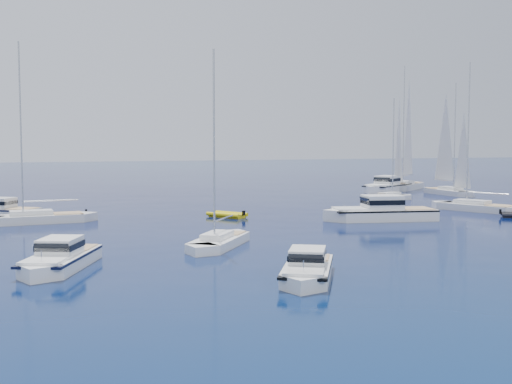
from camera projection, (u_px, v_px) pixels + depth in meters
ground at (391, 249)px, 43.05m from camera, size 400.00×400.00×0.00m
motor_cruiser_near at (307, 279)px, 33.62m from camera, size 5.90×8.03×2.06m
motor_cruiser_left at (60, 269)px, 36.34m from camera, size 5.77×8.89×2.24m
motor_cruiser_centre at (380, 220)px, 58.84m from camera, size 11.54×5.43×2.91m
motor_cruiser_distant at (386, 192)px, 92.49m from camera, size 11.12×8.90×2.91m
sailboat_fore at (219, 246)px, 44.21m from camera, size 7.41×8.96×13.68m
sailboat_mid_r at (476, 211)px, 66.86m from camera, size 6.92×11.01×15.87m
sailboat_mid_l at (37, 223)px, 56.96m from camera, size 11.24×3.57×16.29m
sailboat_centre at (388, 200)px, 78.66m from camera, size 9.01×4.69×12.82m
sailboat_sails_r at (448, 195)px, 87.33m from camera, size 2.95×10.53×15.40m
sailboat_sails_far at (405, 189)px, 97.15m from camera, size 11.98×10.87×18.91m
tender_yellow at (227, 217)px, 61.30m from camera, size 3.98×4.42×0.95m
tender_grey_far at (67, 218)px, 60.99m from camera, size 3.65×2.21×0.95m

